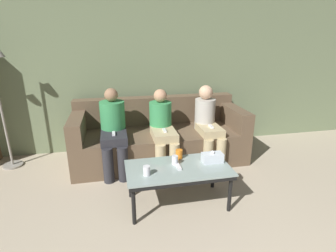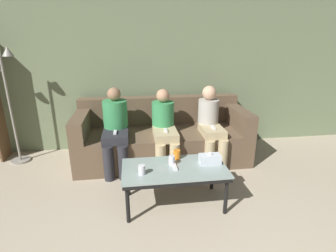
% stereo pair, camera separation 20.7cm
% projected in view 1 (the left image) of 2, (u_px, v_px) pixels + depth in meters
% --- Properties ---
extents(wall_back, '(12.00, 0.06, 2.60)m').
position_uv_depth(wall_back, '(152.00, 65.00, 4.00)').
color(wall_back, '#707F5B').
rests_on(wall_back, ground_plane).
extents(couch, '(2.39, 0.93, 0.86)m').
position_uv_depth(couch, '(159.00, 138.00, 3.81)').
color(couch, brown).
rests_on(couch, ground_plane).
extents(coffee_table, '(1.07, 0.56, 0.44)m').
position_uv_depth(coffee_table, '(178.00, 171.00, 2.71)').
color(coffee_table, '#8C9E99').
rests_on(coffee_table, ground_plane).
extents(cup_near_left, '(0.08, 0.08, 0.10)m').
position_uv_depth(cup_near_left, '(179.00, 154.00, 2.88)').
color(cup_near_left, orange).
rests_on(cup_near_left, coffee_table).
extents(cup_near_right, '(0.07, 0.07, 0.10)m').
position_uv_depth(cup_near_right, '(147.00, 171.00, 2.53)').
color(cup_near_right, silver).
rests_on(cup_near_right, coffee_table).
extents(cup_far_center, '(0.07, 0.07, 0.10)m').
position_uv_depth(cup_far_center, '(175.00, 160.00, 2.74)').
color(cup_far_center, silver).
rests_on(cup_far_center, coffee_table).
extents(tissue_box, '(0.22, 0.12, 0.13)m').
position_uv_depth(tissue_box, '(212.00, 158.00, 2.79)').
color(tissue_box, silver).
rests_on(tissue_box, coffee_table).
extents(game_remote, '(0.04, 0.15, 0.02)m').
position_uv_depth(game_remote, '(178.00, 166.00, 2.69)').
color(game_remote, white).
rests_on(game_remote, coffee_table).
extents(standing_lamp, '(0.31, 0.26, 1.60)m').
position_uv_depth(standing_lamp, '(0.00, 97.00, 3.36)').
color(standing_lamp, gray).
rests_on(standing_lamp, ground_plane).
extents(seated_person_left_end, '(0.32, 0.67, 1.09)m').
position_uv_depth(seated_person_left_end, '(113.00, 128.00, 3.39)').
color(seated_person_left_end, '#28282D').
rests_on(seated_person_left_end, ground_plane).
extents(seated_person_mid_left, '(0.31, 0.69, 1.05)m').
position_uv_depth(seated_person_mid_left, '(162.00, 127.00, 3.50)').
color(seated_person_mid_left, tan).
rests_on(seated_person_mid_left, ground_plane).
extents(seated_person_mid_right, '(0.31, 0.64, 1.08)m').
position_uv_depth(seated_person_mid_right, '(208.00, 123.00, 3.63)').
color(seated_person_mid_right, tan).
rests_on(seated_person_mid_right, ground_plane).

